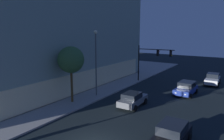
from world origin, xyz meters
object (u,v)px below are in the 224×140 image
object	(u,v)px
car_white	(213,79)
traffic_light_far_corner	(152,57)
sidewalk_tree	(71,60)
modern_building	(19,25)
car_blue	(186,88)
street_lamp_sidewalk	(96,55)
car_black	(171,135)
car_grey	(133,99)

from	to	relation	value
car_white	traffic_light_far_corner	bearing A→B (deg)	116.42
sidewalk_tree	car_white	distance (m)	21.72
modern_building	traffic_light_far_corner	size ratio (longest dim) A/B	5.79
car_blue	street_lamp_sidewalk	bearing A→B (deg)	127.61
traffic_light_far_corner	street_lamp_sidewalk	world-z (taller)	street_lamp_sidewalk
sidewalk_tree	modern_building	bearing A→B (deg)	74.52
car_blue	car_white	bearing A→B (deg)	-15.24
modern_building	car_blue	size ratio (longest dim) A/B	7.53
sidewalk_tree	traffic_light_far_corner	bearing A→B (deg)	-15.32
modern_building	car_blue	world-z (taller)	modern_building
modern_building	traffic_light_far_corner	world-z (taller)	modern_building
traffic_light_far_corner	street_lamp_sidewalk	distance (m)	10.74
traffic_light_far_corner	car_black	distance (m)	18.99
car_grey	car_blue	size ratio (longest dim) A/B	0.98
traffic_light_far_corner	car_white	size ratio (longest dim) A/B	1.26
traffic_light_far_corner	car_black	world-z (taller)	traffic_light_far_corner
car_black	modern_building	bearing A→B (deg)	75.37
sidewalk_tree	car_white	xyz separation A→B (m)	(17.73, -11.88, -4.06)
modern_building	sidewalk_tree	xyz separation A→B (m)	(-4.20, -15.18, -4.02)
sidewalk_tree	street_lamp_sidewalk	bearing A→B (deg)	-13.47
modern_building	car_grey	size ratio (longest dim) A/B	7.68
car_blue	car_grey	bearing A→B (deg)	154.24
car_grey	street_lamp_sidewalk	bearing A→B (deg)	83.35
traffic_light_far_corner	car_white	distance (m)	9.64
car_grey	traffic_light_far_corner	bearing A→B (deg)	12.68
car_grey	car_white	world-z (taller)	car_white
sidewalk_tree	car_black	size ratio (longest dim) A/B	1.31
sidewalk_tree	car_blue	xyz separation A→B (m)	(10.39, -9.88, -4.08)
sidewalk_tree	car_blue	size ratio (longest dim) A/B	1.45
modern_building	street_lamp_sidewalk	size ratio (longest dim) A/B	4.09
street_lamp_sidewalk	car_white	size ratio (longest dim) A/B	1.79
modern_building	car_black	bearing A→B (deg)	-104.63
car_black	car_blue	distance (m)	13.56
traffic_light_far_corner	car_white	xyz separation A→B (m)	(4.04, -8.12, -3.26)
street_lamp_sidewalk	car_white	distance (m)	18.60
modern_building	car_white	bearing A→B (deg)	-63.44
street_lamp_sidewalk	car_blue	size ratio (longest dim) A/B	1.84
sidewalk_tree	car_black	world-z (taller)	sidewalk_tree
car_blue	car_white	size ratio (longest dim) A/B	0.97
car_black	street_lamp_sidewalk	bearing A→B (deg)	60.92
modern_building	traffic_light_far_corner	xyz separation A→B (m)	(9.49, -18.93, -4.82)
sidewalk_tree	car_black	distance (m)	13.26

